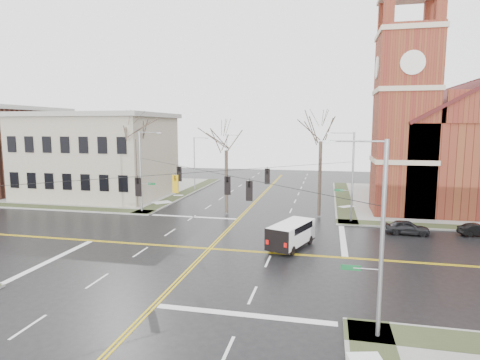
% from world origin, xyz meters
% --- Properties ---
extents(ground, '(120.00, 120.00, 0.00)m').
position_xyz_m(ground, '(0.00, 0.00, 0.00)').
color(ground, black).
rests_on(ground, ground).
extents(sidewalks, '(80.00, 80.00, 0.17)m').
position_xyz_m(sidewalks, '(0.00, 0.00, 0.08)').
color(sidewalks, gray).
rests_on(sidewalks, ground).
extents(road_markings, '(100.00, 100.00, 0.01)m').
position_xyz_m(road_markings, '(0.00, 0.00, 0.01)').
color(road_markings, gold).
rests_on(road_markings, ground).
extents(church, '(24.28, 27.48, 27.50)m').
position_xyz_m(church, '(24.76, 24.78, 8.43)').
color(church, maroon).
rests_on(church, ground).
extents(civic_building_a, '(18.00, 14.00, 11.00)m').
position_xyz_m(civic_building_a, '(-22.00, 20.00, 5.50)').
color(civic_building_a, gray).
rests_on(civic_building_a, ground).
extents(signal_pole_ne, '(2.75, 0.22, 9.00)m').
position_xyz_m(signal_pole_ne, '(11.32, 11.50, 4.95)').
color(signal_pole_ne, gray).
rests_on(signal_pole_ne, ground).
extents(signal_pole_nw, '(2.75, 0.22, 9.00)m').
position_xyz_m(signal_pole_nw, '(-11.32, 11.50, 4.95)').
color(signal_pole_nw, gray).
rests_on(signal_pole_nw, ground).
extents(signal_pole_se, '(2.75, 0.22, 9.00)m').
position_xyz_m(signal_pole_se, '(11.32, -11.50, 4.95)').
color(signal_pole_se, gray).
rests_on(signal_pole_se, ground).
extents(span_wires, '(23.02, 23.02, 0.03)m').
position_xyz_m(span_wires, '(0.00, 0.00, 6.20)').
color(span_wires, black).
rests_on(span_wires, ground).
extents(traffic_signals, '(8.21, 8.26, 1.30)m').
position_xyz_m(traffic_signals, '(-0.00, -0.67, 5.45)').
color(traffic_signals, black).
rests_on(traffic_signals, ground).
extents(streetlight_north_a, '(2.30, 0.20, 8.00)m').
position_xyz_m(streetlight_north_a, '(-10.65, 28.00, 4.47)').
color(streetlight_north_a, gray).
rests_on(streetlight_north_a, ground).
extents(streetlight_north_b, '(2.30, 0.20, 8.00)m').
position_xyz_m(streetlight_north_b, '(-10.65, 48.00, 4.47)').
color(streetlight_north_b, gray).
rests_on(streetlight_north_b, ground).
extents(cargo_van, '(3.70, 5.61, 2.00)m').
position_xyz_m(cargo_van, '(6.40, 1.94, 1.18)').
color(cargo_van, white).
rests_on(cargo_van, ground).
extents(parked_car_a, '(3.81, 1.60, 1.29)m').
position_xyz_m(parked_car_a, '(16.20, 7.96, 0.64)').
color(parked_car_a, black).
rests_on(parked_car_a, ground).
extents(parked_car_b, '(3.41, 1.77, 1.07)m').
position_xyz_m(parked_car_b, '(22.30, 8.81, 0.54)').
color(parked_car_b, black).
rests_on(parked_car_b, ground).
extents(tree_nw_far, '(4.00, 4.00, 12.11)m').
position_xyz_m(tree_nw_far, '(-13.15, 13.52, 8.76)').
color(tree_nw_far, '#392D24').
rests_on(tree_nw_far, ground).
extents(tree_nw_near, '(4.00, 4.00, 10.41)m').
position_xyz_m(tree_nw_near, '(-1.87, 12.76, 7.55)').
color(tree_nw_near, '#392D24').
rests_on(tree_nw_near, ground).
extents(tree_ne, '(4.00, 4.00, 11.98)m').
position_xyz_m(tree_ne, '(8.24, 13.51, 8.67)').
color(tree_ne, '#392D24').
rests_on(tree_ne, ground).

